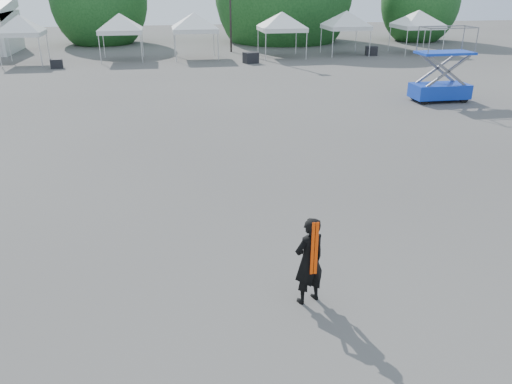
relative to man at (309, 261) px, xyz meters
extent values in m
plane|color=#474442|center=(0.26, 2.93, -0.86)|extent=(120.00, 120.00, 0.00)
cylinder|color=#382314|center=(-7.74, 42.93, 0.28)|extent=(0.36, 0.36, 2.27)
cylinder|color=#382314|center=(9.26, 41.93, 0.54)|extent=(0.36, 0.36, 2.80)
cylinder|color=#382314|center=(22.26, 39.93, 0.19)|extent=(0.36, 0.36, 2.10)
ellipsoid|color=#164318|center=(22.26, 39.93, 2.78)|extent=(3.84, 3.84, 4.42)
cylinder|color=silver|center=(-10.61, 29.81, 0.14)|extent=(0.06, 0.06, 2.00)
cylinder|color=silver|center=(-13.26, 32.46, 0.14)|extent=(0.06, 0.06, 2.00)
cylinder|color=silver|center=(-10.61, 32.46, 0.14)|extent=(0.06, 0.06, 2.00)
cube|color=silver|center=(-11.93, 31.13, 1.22)|extent=(2.85, 2.85, 0.30)
pyramid|color=silver|center=(-11.93, 31.13, 2.47)|extent=(4.03, 4.03, 1.10)
cylinder|color=silver|center=(-6.70, 30.19, 0.14)|extent=(0.06, 0.06, 2.00)
cylinder|color=silver|center=(-3.82, 30.19, 0.14)|extent=(0.06, 0.06, 2.00)
cylinder|color=silver|center=(-6.70, 33.07, 0.14)|extent=(0.06, 0.06, 2.00)
cylinder|color=silver|center=(-3.82, 33.07, 0.14)|extent=(0.06, 0.06, 2.00)
cube|color=silver|center=(-5.26, 31.63, 1.22)|extent=(3.08, 3.08, 0.30)
pyramid|color=silver|center=(-5.26, 31.63, 2.47)|extent=(4.36, 4.36, 1.10)
cylinder|color=silver|center=(-1.41, 30.18, 0.14)|extent=(0.06, 0.06, 2.00)
cylinder|color=silver|center=(1.68, 30.18, 0.14)|extent=(0.06, 0.06, 2.00)
cylinder|color=silver|center=(-1.41, 33.28, 0.14)|extent=(0.06, 0.06, 2.00)
cylinder|color=silver|center=(1.68, 33.28, 0.14)|extent=(0.06, 0.06, 2.00)
cube|color=silver|center=(0.13, 31.73, 1.22)|extent=(3.29, 3.29, 0.30)
pyramid|color=silver|center=(0.13, 31.73, 2.47)|extent=(4.66, 4.66, 1.10)
cylinder|color=silver|center=(5.14, 29.68, 0.14)|extent=(0.06, 0.06, 2.00)
cylinder|color=silver|center=(8.24, 29.68, 0.14)|extent=(0.06, 0.06, 2.00)
cylinder|color=silver|center=(5.14, 32.79, 0.14)|extent=(0.06, 0.06, 2.00)
cylinder|color=silver|center=(8.24, 32.79, 0.14)|extent=(0.06, 0.06, 2.00)
cube|color=silver|center=(6.69, 31.23, 1.22)|extent=(3.30, 3.30, 0.30)
pyramid|color=silver|center=(6.69, 31.23, 2.47)|extent=(4.67, 4.67, 1.10)
cylinder|color=silver|center=(10.46, 30.25, 0.14)|extent=(0.06, 0.06, 2.00)
cylinder|color=silver|center=(13.48, 30.25, 0.14)|extent=(0.06, 0.06, 2.00)
cylinder|color=silver|center=(10.46, 33.27, 0.14)|extent=(0.06, 0.06, 2.00)
cylinder|color=silver|center=(13.48, 33.27, 0.14)|extent=(0.06, 0.06, 2.00)
cube|color=silver|center=(11.97, 31.76, 1.22)|extent=(3.22, 3.22, 0.30)
pyramid|color=silver|center=(11.97, 31.76, 2.47)|extent=(4.55, 4.55, 1.10)
cylinder|color=silver|center=(16.35, 29.96, 0.14)|extent=(0.06, 0.06, 2.00)
cylinder|color=silver|center=(19.48, 29.96, 0.14)|extent=(0.06, 0.06, 2.00)
cylinder|color=silver|center=(16.35, 33.08, 0.14)|extent=(0.06, 0.06, 2.00)
cylinder|color=silver|center=(19.48, 33.08, 0.14)|extent=(0.06, 0.06, 2.00)
cube|color=silver|center=(17.91, 31.52, 1.22)|extent=(3.32, 3.32, 0.30)
pyramid|color=silver|center=(17.91, 31.52, 2.47)|extent=(4.70, 4.70, 1.10)
imported|color=black|center=(0.00, 0.00, 0.00)|extent=(0.73, 0.61, 1.71)
cube|color=#FF4205|center=(0.00, -0.17, 0.34)|extent=(0.14, 0.02, 1.03)
cube|color=#0E2AB9|center=(10.89, 14.95, -0.35)|extent=(2.72, 1.36, 0.68)
cube|color=#0E2AB9|center=(10.89, 14.95, 1.46)|extent=(2.60, 1.30, 0.11)
cylinder|color=black|center=(9.87, 14.38, -0.65)|extent=(0.41, 0.17, 0.41)
cylinder|color=black|center=(11.91, 14.38, -0.65)|extent=(0.41, 0.17, 0.41)
cylinder|color=black|center=(9.87, 15.51, -0.65)|extent=(0.41, 0.17, 0.41)
cylinder|color=black|center=(11.91, 15.52, -0.65)|extent=(0.41, 0.17, 0.41)
cube|color=black|center=(-9.47, 28.77, -0.56)|extent=(0.84, 0.69, 0.60)
cube|color=black|center=(3.84, 28.63, -0.48)|extent=(1.15, 1.01, 0.76)
cube|color=black|center=(13.92, 30.89, -0.51)|extent=(1.03, 0.88, 0.69)
camera|label=1|loc=(-2.33, -7.47, 4.66)|focal=35.00mm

